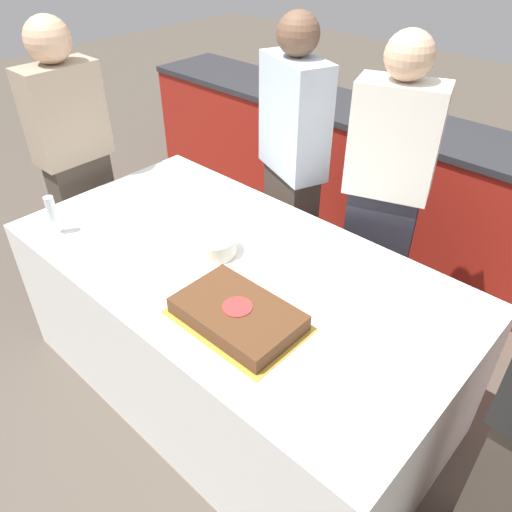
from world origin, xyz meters
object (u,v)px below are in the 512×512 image
(person_standing_back, at_px, (292,169))
(person_seated_left, at_px, (76,163))
(plate_stack, at_px, (213,245))
(cake, at_px, (238,314))
(wine_glass, at_px, (52,211))
(person_cutting_cake, at_px, (384,204))

(person_standing_back, bearing_deg, person_seated_left, 60.70)
(person_seated_left, distance_m, person_standing_back, 1.20)
(person_standing_back, bearing_deg, plate_stack, 125.26)
(plate_stack, relative_size, person_seated_left, 0.13)
(cake, xyz_separation_m, wine_glass, (-1.03, -0.15, 0.09))
(wine_glass, relative_size, person_seated_left, 0.12)
(cake, bearing_deg, wine_glass, -171.80)
(wine_glass, bearing_deg, cake, 8.20)
(cake, height_order, wine_glass, wine_glass)
(plate_stack, bearing_deg, wine_glass, -148.95)
(person_cutting_cake, distance_m, person_standing_back, 0.57)
(plate_stack, xyz_separation_m, person_seated_left, (-1.12, 0.01, 0.02))
(cake, distance_m, person_cutting_cake, 1.00)
(plate_stack, height_order, person_cutting_cake, person_cutting_cake)
(person_seated_left, xyz_separation_m, person_standing_back, (0.93, 0.76, 0.00))
(plate_stack, relative_size, person_cutting_cake, 0.13)
(cake, height_order, person_seated_left, person_seated_left)
(person_seated_left, bearing_deg, person_standing_back, -50.88)
(cake, xyz_separation_m, plate_stack, (-0.39, 0.24, 0.01))
(plate_stack, bearing_deg, person_standing_back, 103.68)
(person_cutting_cake, bearing_deg, person_standing_back, -19.69)
(plate_stack, bearing_deg, cake, -31.98)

